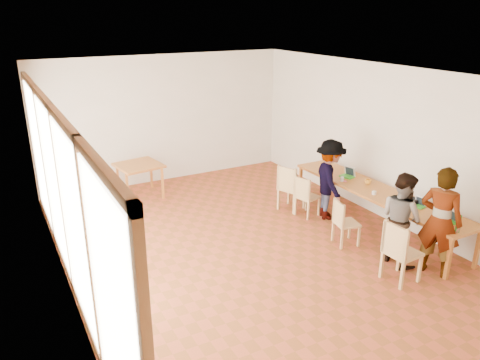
# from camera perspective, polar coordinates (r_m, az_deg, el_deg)

# --- Properties ---
(ground) EXTENTS (8.00, 8.00, 0.00)m
(ground) POSITION_cam_1_polar(r_m,az_deg,el_deg) (8.37, 0.91, -7.99)
(ground) COLOR #A74828
(ground) RESTS_ON ground
(wall_back) EXTENTS (6.00, 0.10, 3.00)m
(wall_back) POSITION_cam_1_polar(r_m,az_deg,el_deg) (11.32, -9.11, 7.34)
(wall_back) COLOR beige
(wall_back) RESTS_ON ground
(wall_front) EXTENTS (6.00, 0.10, 3.00)m
(wall_front) POSITION_cam_1_polar(r_m,az_deg,el_deg) (5.01, 24.52, -10.98)
(wall_front) COLOR beige
(wall_front) RESTS_ON ground
(wall_right) EXTENTS (0.10, 8.00, 3.00)m
(wall_right) POSITION_cam_1_polar(r_m,az_deg,el_deg) (9.56, 16.88, 4.40)
(wall_right) COLOR beige
(wall_right) RESTS_ON ground
(window_wall) EXTENTS (0.10, 8.00, 3.00)m
(window_wall) POSITION_cam_1_polar(r_m,az_deg,el_deg) (6.91, -20.95, -1.96)
(window_wall) COLOR white
(window_wall) RESTS_ON ground
(ceiling) EXTENTS (6.00, 8.00, 0.04)m
(ceiling) POSITION_cam_1_polar(r_m,az_deg,el_deg) (7.45, 1.04, 12.99)
(ceiling) COLOR white
(ceiling) RESTS_ON wall_back
(communal_table) EXTENTS (0.80, 4.00, 0.75)m
(communal_table) POSITION_cam_1_polar(r_m,az_deg,el_deg) (9.14, 16.29, -1.52)
(communal_table) COLOR #B06427
(communal_table) RESTS_ON ground
(side_table) EXTENTS (0.90, 0.90, 0.75)m
(side_table) POSITION_cam_1_polar(r_m,az_deg,el_deg) (10.52, -12.23, 1.48)
(side_table) COLOR #B06427
(side_table) RESTS_ON ground
(chair_near) EXTENTS (0.48, 0.48, 0.52)m
(chair_near) POSITION_cam_1_polar(r_m,az_deg,el_deg) (7.44, 18.77, -7.69)
(chair_near) COLOR tan
(chair_near) RESTS_ON ground
(chair_mid) EXTENTS (0.46, 0.46, 0.44)m
(chair_mid) POSITION_cam_1_polar(r_m,az_deg,el_deg) (8.39, 12.40, -4.56)
(chair_mid) COLOR tan
(chair_mid) RESTS_ON ground
(chair_far) EXTENTS (0.59, 0.59, 0.52)m
(chair_far) POSITION_cam_1_polar(r_m,az_deg,el_deg) (9.60, 6.02, -0.43)
(chair_far) COLOR tan
(chair_far) RESTS_ON ground
(chair_empty) EXTENTS (0.47, 0.47, 0.45)m
(chair_empty) POSITION_cam_1_polar(r_m,az_deg,el_deg) (9.39, 7.94, -1.53)
(chair_empty) COLOR tan
(chair_empty) RESTS_ON ground
(chair_spare) EXTENTS (0.48, 0.48, 0.43)m
(chair_spare) POSITION_cam_1_polar(r_m,az_deg,el_deg) (7.65, -15.26, -7.43)
(chair_spare) COLOR tan
(chair_spare) RESTS_ON ground
(person_near) EXTENTS (0.64, 0.76, 1.77)m
(person_near) POSITION_cam_1_polar(r_m,az_deg,el_deg) (7.80, 23.21, -4.70)
(person_near) COLOR gray
(person_near) RESTS_ON ground
(person_mid) EXTENTS (0.65, 0.80, 1.55)m
(person_mid) POSITION_cam_1_polar(r_m,az_deg,el_deg) (7.98, 19.05, -4.46)
(person_mid) COLOR gray
(person_mid) RESTS_ON ground
(person_far) EXTENTS (0.93, 1.18, 1.61)m
(person_far) POSITION_cam_1_polar(r_m,az_deg,el_deg) (9.32, 10.87, 0.03)
(person_far) COLOR gray
(person_far) RESTS_ON ground
(laptop_near) EXTENTS (0.26, 0.28, 0.21)m
(laptop_near) POSITION_cam_1_polar(r_m,az_deg,el_deg) (8.19, 24.23, -4.28)
(laptop_near) COLOR green
(laptop_near) RESTS_ON communal_table
(laptop_mid) EXTENTS (0.21, 0.24, 0.18)m
(laptop_mid) POSITION_cam_1_polar(r_m,az_deg,el_deg) (8.61, 21.00, -2.70)
(laptop_mid) COLOR green
(laptop_mid) RESTS_ON communal_table
(laptop_far) EXTENTS (0.28, 0.30, 0.22)m
(laptop_far) POSITION_cam_1_polar(r_m,az_deg,el_deg) (9.72, 13.08, 0.74)
(laptop_far) COLOR green
(laptop_far) RESTS_ON communal_table
(yellow_mug) EXTENTS (0.13, 0.13, 0.10)m
(yellow_mug) POSITION_cam_1_polar(r_m,az_deg,el_deg) (9.40, 15.34, -0.20)
(yellow_mug) COLOR orange
(yellow_mug) RESTS_ON communal_table
(green_bottle) EXTENTS (0.07, 0.07, 0.28)m
(green_bottle) POSITION_cam_1_polar(r_m,az_deg,el_deg) (7.83, 25.08, -4.84)
(green_bottle) COLOR #1E7821
(green_bottle) RESTS_ON communal_table
(clear_glass) EXTENTS (0.07, 0.07, 0.09)m
(clear_glass) POSITION_cam_1_polar(r_m,az_deg,el_deg) (9.44, 12.34, 0.12)
(clear_glass) COLOR silver
(clear_glass) RESTS_ON communal_table
(condiment_cup) EXTENTS (0.08, 0.08, 0.06)m
(condiment_cup) POSITION_cam_1_polar(r_m,az_deg,el_deg) (8.91, 16.03, -1.51)
(condiment_cup) COLOR white
(condiment_cup) RESTS_ON communal_table
(pink_phone) EXTENTS (0.05, 0.10, 0.01)m
(pink_phone) POSITION_cam_1_polar(r_m,az_deg,el_deg) (9.45, 12.60, -0.12)
(pink_phone) COLOR #DD4F6D
(pink_phone) RESTS_ON communal_table
(black_pouch) EXTENTS (0.16, 0.26, 0.09)m
(black_pouch) POSITION_cam_1_polar(r_m,az_deg,el_deg) (8.73, 20.21, -2.35)
(black_pouch) COLOR black
(black_pouch) RESTS_ON communal_table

